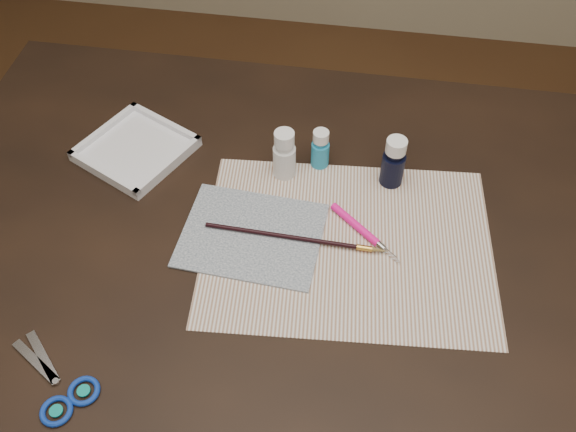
# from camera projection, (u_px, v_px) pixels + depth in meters

# --- Properties ---
(ground) EXTENTS (3.50, 3.50, 0.02)m
(ground) POSITION_uv_depth(u_px,v_px,m) (288.00, 419.00, 1.64)
(ground) COLOR #422614
(ground) RESTS_ON ground
(table) EXTENTS (1.30, 0.90, 0.75)m
(table) POSITION_uv_depth(u_px,v_px,m) (288.00, 346.00, 1.35)
(table) COLOR black
(table) RESTS_ON ground
(paper) EXTENTS (0.50, 0.39, 0.00)m
(paper) POSITION_uv_depth(u_px,v_px,m) (347.00, 244.00, 1.05)
(paper) COLOR silver
(paper) RESTS_ON table
(canvas) EXTENTS (0.24, 0.20, 0.00)m
(canvas) POSITION_uv_depth(u_px,v_px,m) (252.00, 235.00, 1.06)
(canvas) COLOR #15273F
(canvas) RESTS_ON paper
(paint_bottle_white) EXTENTS (0.05, 0.05, 0.10)m
(paint_bottle_white) POSITION_uv_depth(u_px,v_px,m) (284.00, 154.00, 1.11)
(paint_bottle_white) COLOR silver
(paint_bottle_white) RESTS_ON table
(paint_bottle_cyan) EXTENTS (0.04, 0.04, 0.08)m
(paint_bottle_cyan) POSITION_uv_depth(u_px,v_px,m) (320.00, 149.00, 1.14)
(paint_bottle_cyan) COLOR teal
(paint_bottle_cyan) RESTS_ON table
(paint_bottle_navy) EXTENTS (0.04, 0.04, 0.10)m
(paint_bottle_navy) POSITION_uv_depth(u_px,v_px,m) (394.00, 162.00, 1.10)
(paint_bottle_navy) COLOR black
(paint_bottle_navy) RESTS_ON table
(paintbrush) EXTENTS (0.30, 0.02, 0.01)m
(paintbrush) POSITION_uv_depth(u_px,v_px,m) (295.00, 238.00, 1.04)
(paintbrush) COLOR black
(paintbrush) RESTS_ON canvas
(craft_knife) EXTENTS (0.13, 0.11, 0.01)m
(craft_knife) POSITION_uv_depth(u_px,v_px,m) (366.00, 234.00, 1.05)
(craft_knife) COLOR #FE128F
(craft_knife) RESTS_ON paper
(scissors) EXTENTS (0.19, 0.17, 0.01)m
(scissors) POSITION_uv_depth(u_px,v_px,m) (46.00, 377.00, 0.89)
(scissors) COLOR silver
(scissors) RESTS_ON table
(palette_tray) EXTENTS (0.23, 0.23, 0.02)m
(palette_tray) POSITION_uv_depth(u_px,v_px,m) (136.00, 149.00, 1.18)
(palette_tray) COLOR white
(palette_tray) RESTS_ON table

